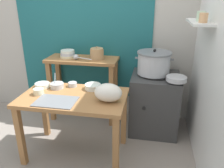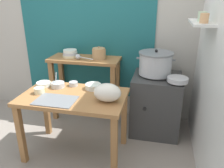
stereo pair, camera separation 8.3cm
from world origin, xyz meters
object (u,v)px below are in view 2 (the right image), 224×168
(back_shelf_table, at_px, (85,73))
(stove_block, at_px, (156,104))
(steamer_pot, at_px, (155,63))
(prep_bowl_4, at_px, (39,90))
(ladle, at_px, (79,57))
(clay_pot, at_px, (99,54))
(wide_pan, at_px, (178,80))
(prep_bowl_3, at_px, (73,84))
(plastic_bag, at_px, (107,93))
(prep_bowl_0, at_px, (58,85))
(bowl_stack_enamel, at_px, (70,53))
(serving_tray, at_px, (56,100))
(prep_bowl_2, at_px, (93,86))
(prep_table, at_px, (74,104))
(prep_bowl_1, at_px, (44,84))

(back_shelf_table, relative_size, stove_block, 1.23)
(steamer_pot, distance_m, prep_bowl_4, 1.39)
(ladle, bearing_deg, back_shelf_table, 60.40)
(clay_pot, relative_size, wide_pan, 0.77)
(clay_pot, bearing_deg, ladle, -161.46)
(prep_bowl_4, bearing_deg, back_shelf_table, 75.10)
(ladle, xyz_separation_m, prep_bowl_3, (0.10, -0.48, -0.19))
(prep_bowl_3, bearing_deg, ladle, 102.05)
(plastic_bag, relative_size, prep_bowl_0, 1.62)
(clay_pot, height_order, plastic_bag, clay_pot)
(clay_pot, relative_size, prep_bowl_4, 1.65)
(stove_block, height_order, bowl_stack_enamel, bowl_stack_enamel)
(stove_block, distance_m, prep_bowl_0, 1.26)
(serving_tray, xyz_separation_m, plastic_bag, (0.50, 0.11, 0.09))
(plastic_bag, height_order, prep_bowl_2, plastic_bag)
(back_shelf_table, xyz_separation_m, ladle, (-0.05, -0.09, 0.26))
(prep_table, height_order, prep_bowl_2, prep_bowl_2)
(clay_pot, distance_m, ladle, 0.27)
(wide_pan, height_order, prep_bowl_0, prep_bowl_0)
(clay_pot, distance_m, wide_pan, 1.08)
(serving_tray, xyz_separation_m, prep_bowl_1, (-0.30, 0.33, 0.02))
(back_shelf_table, bearing_deg, steamer_pot, -6.58)
(clay_pot, xyz_separation_m, plastic_bag, (0.32, -0.87, -0.16))
(prep_bowl_2, distance_m, prep_bowl_3, 0.25)
(prep_table, bearing_deg, prep_bowl_4, -174.71)
(bowl_stack_enamel, height_order, ladle, bowl_stack_enamel)
(steamer_pot, bearing_deg, prep_bowl_0, -153.31)
(stove_block, relative_size, clay_pot, 4.31)
(serving_tray, xyz_separation_m, prep_bowl_2, (0.27, 0.38, 0.03))
(prep_bowl_2, bearing_deg, stove_block, 33.79)
(prep_table, bearing_deg, ladle, 105.24)
(bowl_stack_enamel, xyz_separation_m, plastic_bag, (0.74, -0.88, -0.14))
(prep_bowl_2, bearing_deg, ladle, 124.54)
(stove_block, bearing_deg, prep_bowl_0, -155.01)
(prep_table, height_order, back_shelf_table, back_shelf_table)
(serving_tray, height_order, prep_bowl_3, prep_bowl_3)
(prep_table, relative_size, ladle, 4.09)
(bowl_stack_enamel, distance_m, prep_bowl_4, 0.87)
(steamer_pot, bearing_deg, prep_bowl_1, -156.54)
(plastic_bag, relative_size, prep_bowl_4, 2.50)
(prep_bowl_1, distance_m, prep_bowl_2, 0.58)
(clay_pot, relative_size, prep_bowl_3, 1.81)
(prep_bowl_3, bearing_deg, back_shelf_table, 95.41)
(prep_bowl_2, bearing_deg, back_shelf_table, 116.92)
(prep_bowl_0, bearing_deg, serving_tray, -68.99)
(back_shelf_table, relative_size, steamer_pot, 2.06)
(prep_table, relative_size, prep_bowl_2, 6.22)
(plastic_bag, height_order, prep_bowl_3, plastic_bag)
(prep_bowl_0, relative_size, prep_bowl_2, 0.96)
(bowl_stack_enamel, height_order, prep_bowl_3, bowl_stack_enamel)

